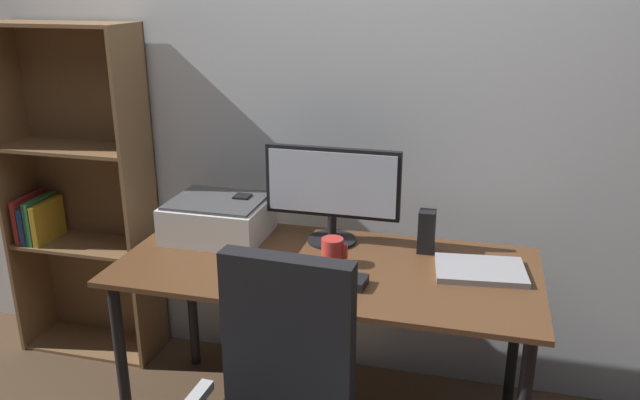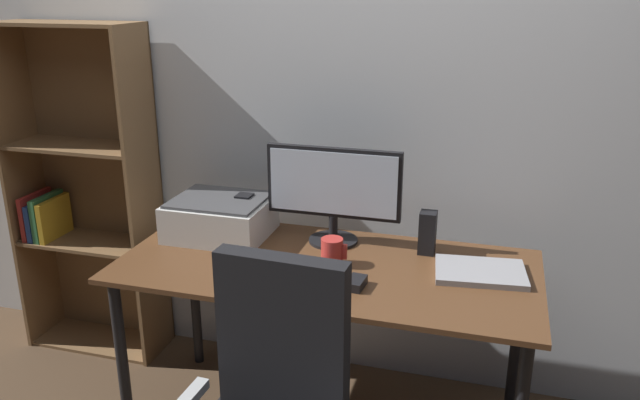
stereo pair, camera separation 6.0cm
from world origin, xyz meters
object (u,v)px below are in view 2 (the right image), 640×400
(keyboard, at_px, (299,280))
(coffee_mug, at_px, (332,252))
(monitor, at_px, (333,189))
(printer, at_px, (220,217))
(speaker_left, at_px, (245,214))
(speaker_right, at_px, (427,233))
(bookshelf, at_px, (85,195))
(laptop, at_px, (480,272))
(mouse, at_px, (356,283))
(desk, at_px, (326,284))

(keyboard, distance_m, coffee_mug, 0.20)
(monitor, distance_m, printer, 0.50)
(monitor, distance_m, speaker_left, 0.41)
(speaker_right, relative_size, printer, 0.43)
(coffee_mug, xyz_separation_m, bookshelf, (-1.33, 0.35, -0.01))
(keyboard, xyz_separation_m, laptop, (0.61, 0.24, 0.00))
(monitor, height_order, keyboard, monitor)
(mouse, xyz_separation_m, speaker_left, (-0.56, 0.37, 0.07))
(laptop, distance_m, speaker_left, 0.99)
(keyboard, distance_m, speaker_left, 0.54)
(desk, relative_size, speaker_left, 9.23)
(laptop, bearing_deg, speaker_left, 165.03)
(keyboard, relative_size, coffee_mug, 2.82)
(mouse, bearing_deg, keyboard, -169.47)
(keyboard, relative_size, bookshelf, 0.18)
(desk, distance_m, keyboard, 0.21)
(keyboard, xyz_separation_m, mouse, (0.20, 0.02, 0.01))
(printer, bearing_deg, laptop, -5.05)
(printer, bearing_deg, mouse, -25.83)
(keyboard, bearing_deg, monitor, 86.38)
(desk, bearing_deg, keyboard, -106.68)
(monitor, distance_m, speaker_right, 0.41)
(coffee_mug, xyz_separation_m, speaker_left, (-0.43, 0.20, 0.03))
(desk, xyz_separation_m, speaker_left, (-0.41, 0.21, 0.17))
(laptop, height_order, speaker_right, speaker_right)
(bookshelf, bearing_deg, monitor, -6.26)
(desk, height_order, monitor, monitor)
(printer, bearing_deg, monitor, 7.01)
(keyboard, height_order, mouse, mouse)
(desk, xyz_separation_m, coffee_mug, (0.02, 0.01, 0.13))
(monitor, relative_size, coffee_mug, 5.32)
(desk, distance_m, bookshelf, 1.36)
(monitor, height_order, printer, monitor)
(laptop, distance_m, printer, 1.07)
(keyboard, relative_size, printer, 0.72)
(bookshelf, bearing_deg, keyboard, -23.12)
(desk, xyz_separation_m, monitor, (-0.03, 0.22, 0.31))
(monitor, xyz_separation_m, coffee_mug, (0.05, -0.21, -0.18))
(monitor, relative_size, mouse, 5.69)
(keyboard, xyz_separation_m, bookshelf, (-1.25, 0.54, 0.03))
(monitor, relative_size, keyboard, 1.88)
(mouse, bearing_deg, speaker_left, 151.73)
(speaker_left, bearing_deg, coffee_mug, -25.24)
(mouse, distance_m, speaker_right, 0.42)
(printer, xyz_separation_m, bookshelf, (-0.80, 0.20, -0.04))
(speaker_left, relative_size, speaker_right, 1.00)
(keyboard, height_order, printer, printer)
(coffee_mug, distance_m, bookshelf, 1.37)
(laptop, height_order, bookshelf, bookshelf)
(desk, distance_m, mouse, 0.24)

